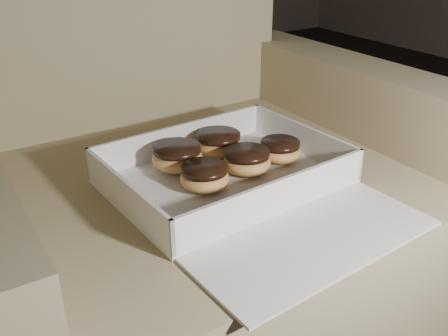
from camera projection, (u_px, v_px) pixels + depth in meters
floor at (321, 210)px, 1.56m from camera, size 4.50×4.50×0.00m
armchair at (186, 214)px, 0.98m from camera, size 0.89×0.75×0.93m
bakery_box at (240, 184)px, 0.81m from camera, size 0.39×0.45×0.06m
donut_a at (205, 177)px, 0.80m from camera, size 0.08×0.08×0.04m
donut_b at (177, 157)px, 0.86m from camera, size 0.09×0.09×0.04m
donut_c at (280, 150)px, 0.89m from camera, size 0.08×0.08×0.04m
donut_d at (247, 161)px, 0.85m from camera, size 0.08×0.08×0.04m
donut_e at (219, 143)px, 0.91m from camera, size 0.09×0.09×0.04m
crumb_a at (268, 168)px, 0.87m from camera, size 0.01×0.01×0.00m
crumb_b at (174, 228)px, 0.70m from camera, size 0.01×0.01×0.00m
crumb_c at (226, 213)px, 0.73m from camera, size 0.01×0.01×0.00m
crumb_d at (255, 210)px, 0.74m from camera, size 0.01×0.01×0.00m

